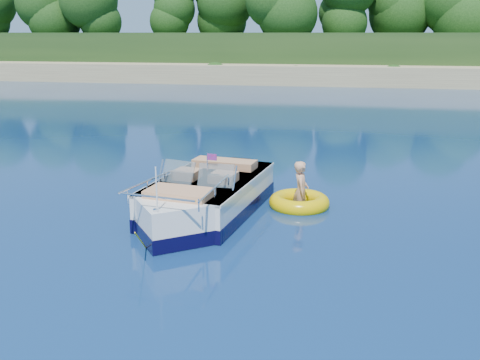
{
  "coord_description": "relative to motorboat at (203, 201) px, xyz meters",
  "views": [
    {
      "loc": [
        3.27,
        -7.55,
        4.0
      ],
      "look_at": [
        1.15,
        3.63,
        0.85
      ],
      "focal_mm": 40.0,
      "sensor_mm": 36.0,
      "label": 1
    }
  ],
  "objects": [
    {
      "name": "motorboat",
      "position": [
        0.0,
        0.0,
        0.0
      ],
      "size": [
        2.54,
        5.6,
        1.87
      ],
      "rotation": [
        0.0,
        0.0,
        -0.15
      ],
      "color": "white",
      "rests_on": "ground"
    },
    {
      "name": "boy",
      "position": [
        2.08,
        1.21,
        -0.36
      ],
      "size": [
        0.46,
        0.85,
        1.61
      ],
      "primitive_type": "imported",
      "rotation": [
        0.0,
        -0.17,
        1.69
      ],
      "color": "tan",
      "rests_on": "ground"
    },
    {
      "name": "ground",
      "position": [
        -0.34,
        -3.48,
        -0.36
      ],
      "size": [
        160.0,
        160.0,
        0.0
      ],
      "primitive_type": "plane",
      "color": "#091E44",
      "rests_on": "ground"
    },
    {
      "name": "treeline",
      "position": [
        -0.3,
        37.54,
        5.18
      ],
      "size": [
        150.0,
        7.12,
        8.19
      ],
      "color": "black",
      "rests_on": "ground"
    },
    {
      "name": "tow_tube",
      "position": [
        2.06,
        1.13,
        -0.26
      ],
      "size": [
        1.89,
        1.89,
        0.38
      ],
      "rotation": [
        0.0,
        0.0,
        0.4
      ],
      "color": "#E5BA02",
      "rests_on": "ground"
    },
    {
      "name": "shoreline",
      "position": [
        -0.34,
        60.29,
        0.61
      ],
      "size": [
        170.0,
        59.0,
        6.0
      ],
      "color": "#8B7850",
      "rests_on": "ground"
    }
  ]
}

